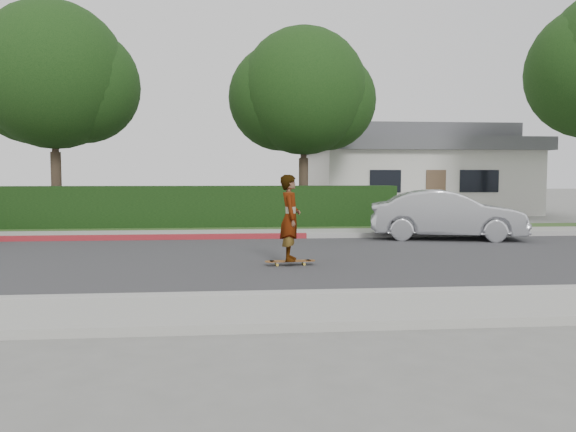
% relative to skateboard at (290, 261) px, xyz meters
% --- Properties ---
extents(ground, '(120.00, 120.00, 0.00)m').
position_rel_skateboard_xyz_m(ground, '(-0.05, 0.85, -0.09)').
color(ground, slate).
rests_on(ground, ground).
extents(road, '(60.00, 8.00, 0.01)m').
position_rel_skateboard_xyz_m(road, '(-0.05, 0.85, -0.09)').
color(road, '#2D2D30').
rests_on(road, ground).
extents(curb_near, '(60.00, 0.20, 0.15)m').
position_rel_skateboard_xyz_m(curb_near, '(-0.05, -3.25, -0.02)').
color(curb_near, '#9E9E99').
rests_on(curb_near, ground).
extents(sidewalk_near, '(60.00, 1.60, 0.12)m').
position_rel_skateboard_xyz_m(sidewalk_near, '(-0.05, -4.15, -0.03)').
color(sidewalk_near, gray).
rests_on(sidewalk_near, ground).
extents(curb_far, '(60.00, 0.20, 0.15)m').
position_rel_skateboard_xyz_m(curb_far, '(-0.05, 4.95, -0.02)').
color(curb_far, '#9E9E99').
rests_on(curb_far, ground).
extents(curb_red_section, '(12.00, 0.21, 0.15)m').
position_rel_skateboard_xyz_m(curb_red_section, '(-5.05, 4.95, -0.01)').
color(curb_red_section, maroon).
rests_on(curb_red_section, ground).
extents(sidewalk_far, '(60.00, 1.60, 0.12)m').
position_rel_skateboard_xyz_m(sidewalk_far, '(-0.05, 5.85, -0.03)').
color(sidewalk_far, gray).
rests_on(sidewalk_far, ground).
extents(planting_strip, '(60.00, 1.60, 0.10)m').
position_rel_skateboard_xyz_m(planting_strip, '(-0.05, 7.45, -0.04)').
color(planting_strip, '#2D4C1E').
rests_on(planting_strip, ground).
extents(hedge, '(15.00, 1.00, 1.50)m').
position_rel_skateboard_xyz_m(hedge, '(-3.05, 8.05, 0.66)').
color(hedge, black).
rests_on(hedge, ground).
extents(tree_left, '(5.99, 5.21, 8.00)m').
position_rel_skateboard_xyz_m(tree_left, '(-7.56, 9.54, 5.17)').
color(tree_left, '#33261C').
rests_on(tree_left, ground).
extents(tree_center, '(5.66, 4.84, 7.44)m').
position_rel_skateboard_xyz_m(tree_center, '(1.44, 10.04, 4.81)').
color(tree_center, '#33261C').
rests_on(tree_center, ground).
extents(house, '(10.60, 8.60, 4.30)m').
position_rel_skateboard_xyz_m(house, '(7.95, 16.85, 2.00)').
color(house, beige).
rests_on(house, ground).
extents(skateboard, '(1.07, 0.28, 0.10)m').
position_rel_skateboard_xyz_m(skateboard, '(0.00, 0.00, 0.00)').
color(skateboard, gold).
rests_on(skateboard, ground).
extents(skateboarder, '(0.48, 0.68, 1.78)m').
position_rel_skateboard_xyz_m(skateboarder, '(0.00, 0.00, 0.91)').
color(skateboarder, white).
rests_on(skateboarder, skateboard).
extents(car_silver, '(4.60, 2.45, 1.44)m').
position_rel_skateboard_xyz_m(car_silver, '(5.00, 4.35, 0.63)').
color(car_silver, '#B1B3B8').
rests_on(car_silver, ground).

